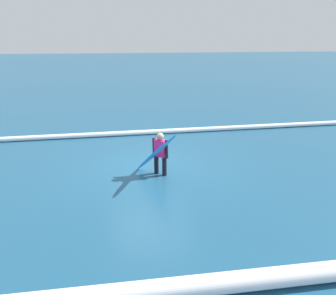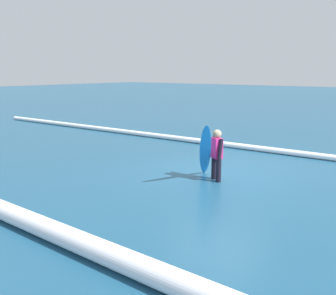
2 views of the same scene
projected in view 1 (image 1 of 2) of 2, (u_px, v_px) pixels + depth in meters
The scene contains 4 objects.
ground_plane at pixel (150, 166), 10.12m from camera, with size 122.44×122.44×0.00m, color navy.
surfer at pixel (160, 152), 9.31m from camera, with size 0.44×0.42×1.33m.
surfboard at pixel (155, 154), 9.03m from camera, with size 1.24×1.67×1.62m.
wave_crest_foreground at pixel (77, 136), 12.83m from camera, with size 0.20×0.20×25.11m, color white.
Camera 1 is at (0.64, 9.27, 4.09)m, focal length 33.21 mm.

